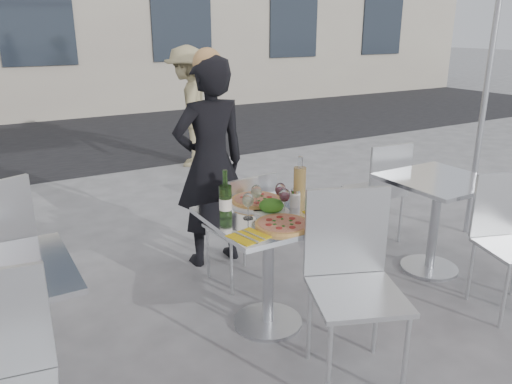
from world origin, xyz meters
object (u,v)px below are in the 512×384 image
chair_near (352,269)px  wineglass_red_a (285,196)px  pizza_far (256,201)px  wineglass_red_b (280,190)px  side_table_right (436,205)px  pedestrian_b (189,107)px  napkin_right (322,215)px  side_chair_rnear (508,231)px  carafe (300,183)px  side_chair_rfar (381,184)px  woman_diner (210,164)px  pizza_near (283,224)px  wine_bottle (225,200)px  sugar_shaker (295,198)px  chair_far (245,221)px  napkin_left (248,236)px  main_table (268,247)px  wineglass_white_a (248,201)px  wineglass_white_b (256,192)px  salad_plate (272,207)px

chair_near → wineglass_red_a: chair_near is taller
pizza_far → wineglass_red_b: (0.09, -0.14, 0.09)m
chair_near → wineglass_red_b: 0.71m
side_table_right → pizza_far: bearing=171.6°
pedestrian_b → napkin_right: size_ratio=7.32×
side_chair_rnear → carafe: (-1.19, 0.71, 0.33)m
wineglass_red_a → side_chair_rfar: bearing=23.9°
woman_diner → chair_near: bearing=91.9°
side_chair_rfar → pedestrian_b: bearing=-76.9°
side_table_right → side_chair_rnear: size_ratio=0.83×
side_chair_rfar → pizza_near: side_chair_rfar is taller
pedestrian_b → wine_bottle: bearing=12.6°
sugar_shaker → pedestrian_b: bearing=76.4°
side_table_right → chair_far: size_ratio=0.88×
chair_near → napkin_left: bearing=162.6°
main_table → chair_near: bearing=-74.7°
chair_far → side_chair_rnear: 1.77m
pizza_near → pizza_far: pizza_far is taller
side_chair_rnear → side_chair_rfar: bearing=108.3°
wineglass_red_b → napkin_left: bearing=-142.9°
pizza_far → napkin_left: pizza_far is taller
side_chair_rfar → woman_diner: woman_diner is taller
chair_far → wineglass_red_a: bearing=81.6°
side_chair_rfar → woman_diner: 1.50m
chair_near → side_chair_rfar: bearing=63.3°
wineglass_red_b → wine_bottle: bearing=-179.6°
woman_diner → wineglass_red_b: bearing=91.7°
sugar_shaker → wine_bottle: bearing=175.7°
wineglass_white_a → wineglass_red_b: same height
wineglass_white_a → napkin_left: 0.29m
side_chair_rfar → carafe: (-1.21, -0.48, 0.33)m
chair_near → napkin_right: chair_near is taller
woman_diner → side_chair_rnear: bearing=130.8°
pedestrian_b → sugar_shaker: size_ratio=14.98×
main_table → side_chair_rfar: (1.52, 0.60, -0.00)m
carafe → napkin_right: bearing=-97.9°
chair_far → wineglass_red_a: size_ratio=5.44×
pedestrian_b → pizza_near: size_ratio=5.10×
chair_far → wineglass_white_b: (-0.14, -0.41, 0.35)m
carafe → napkin_right: 0.31m
salad_plate → wineglass_white_a: wineglass_white_a is taller
salad_plate → main_table: bearing=-147.0°
pizza_far → napkin_right: size_ratio=1.63×
wineglass_red_b → side_chair_rfar: bearing=20.9°
sugar_shaker → wineglass_white_b: (-0.23, 0.08, 0.06)m
chair_near → wine_bottle: (-0.41, 0.66, 0.26)m
carafe → pizza_far: bearing=161.3°
pizza_near → wineglass_white_b: (0.01, 0.31, 0.10)m
side_chair_rnear → wineglass_red_a: 1.55m
pizza_far → wineglass_red_a: size_ratio=2.26×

